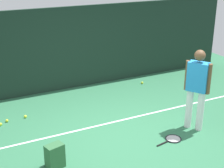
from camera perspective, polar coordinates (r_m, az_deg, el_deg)
ground_plane at (r=6.78m, az=1.53°, el=-9.02°), size 12.00×12.00×0.00m
back_fence at (r=8.92m, az=-7.54°, el=5.99°), size 10.00×0.10×2.20m
court_line at (r=7.27m, az=-0.82°, el=-6.77°), size 9.00×0.05×0.00m
tennis_player at (r=6.90m, az=14.34°, el=-0.22°), size 0.40×0.46×1.70m
tennis_racket at (r=6.78m, az=10.28°, el=-9.27°), size 0.63×0.38×0.03m
backpack at (r=5.88m, az=-9.83°, el=-12.10°), size 0.34×0.34×0.44m
tennis_ball_near_player at (r=9.48m, az=5.18°, el=0.22°), size 0.07×0.07×0.07m
tennis_ball_by_fence at (r=7.74m, az=-14.61°, el=-5.40°), size 0.07×0.07×0.07m
tennis_ball_mid_court at (r=7.56m, az=-18.52°, el=-6.54°), size 0.07×0.07×0.07m
tennis_ball_far_left at (r=7.67m, az=-17.54°, el=-6.00°), size 0.07×0.07×0.07m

